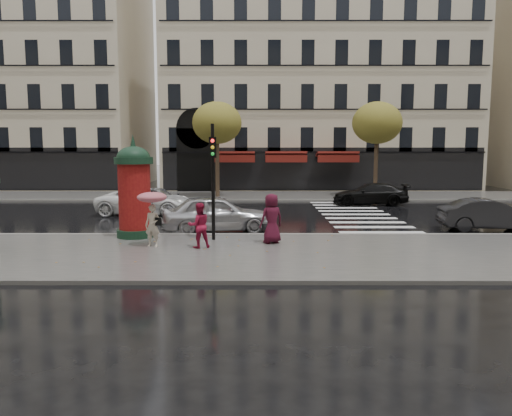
{
  "coord_description": "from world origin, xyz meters",
  "views": [
    {
      "loc": [
        0.72,
        -16.66,
        3.61
      ],
      "look_at": [
        0.7,
        1.5,
        1.35
      ],
      "focal_mm": 35.0,
      "sensor_mm": 36.0,
      "label": 1
    }
  ],
  "objects_px": {
    "morris_column": "(134,188)",
    "woman_umbrella": "(152,209)",
    "traffic_light": "(213,170)",
    "woman_red": "(199,225)",
    "car_darkgrey": "(489,215)",
    "car_silver": "(217,213)",
    "car_white": "(146,201)",
    "man_burgundy": "(272,218)",
    "car_black": "(370,194)",
    "car_far_silver": "(144,198)"
  },
  "relations": [
    {
      "from": "morris_column",
      "to": "car_darkgrey",
      "type": "bearing_deg",
      "value": 8.32
    },
    {
      "from": "car_darkgrey",
      "to": "car_black",
      "type": "relative_size",
      "value": 0.9
    },
    {
      "from": "woman_umbrella",
      "to": "woman_red",
      "type": "relative_size",
      "value": 1.26
    },
    {
      "from": "morris_column",
      "to": "car_darkgrey",
      "type": "height_order",
      "value": "morris_column"
    },
    {
      "from": "car_white",
      "to": "car_silver",
      "type": "bearing_deg",
      "value": -136.38
    },
    {
      "from": "woman_umbrella",
      "to": "car_silver",
      "type": "height_order",
      "value": "woman_umbrella"
    },
    {
      "from": "car_far_silver",
      "to": "woman_red",
      "type": "bearing_deg",
      "value": 29.33
    },
    {
      "from": "car_black",
      "to": "woman_umbrella",
      "type": "bearing_deg",
      "value": -32.2
    },
    {
      "from": "woman_red",
      "to": "car_darkgrey",
      "type": "relative_size",
      "value": 0.38
    },
    {
      "from": "morris_column",
      "to": "car_white",
      "type": "height_order",
      "value": "morris_column"
    },
    {
      "from": "car_far_silver",
      "to": "car_silver",
      "type": "bearing_deg",
      "value": 40.68
    },
    {
      "from": "woman_red",
      "to": "morris_column",
      "type": "height_order",
      "value": "morris_column"
    },
    {
      "from": "traffic_light",
      "to": "car_far_silver",
      "type": "xyz_separation_m",
      "value": [
        -4.77,
        9.76,
        -2.05
      ]
    },
    {
      "from": "woman_red",
      "to": "car_darkgrey",
      "type": "bearing_deg",
      "value": 179.83
    },
    {
      "from": "traffic_light",
      "to": "car_white",
      "type": "bearing_deg",
      "value": 118.53
    },
    {
      "from": "traffic_light",
      "to": "car_darkgrey",
      "type": "distance_m",
      "value": 12.14
    },
    {
      "from": "woman_red",
      "to": "morris_column",
      "type": "bearing_deg",
      "value": -57.9
    },
    {
      "from": "man_burgundy",
      "to": "car_darkgrey",
      "type": "bearing_deg",
      "value": 172.21
    },
    {
      "from": "car_silver",
      "to": "car_far_silver",
      "type": "relative_size",
      "value": 1.16
    },
    {
      "from": "car_white",
      "to": "car_far_silver",
      "type": "xyz_separation_m",
      "value": [
        -0.57,
        2.05,
        -0.04
      ]
    },
    {
      "from": "man_burgundy",
      "to": "car_black",
      "type": "distance_m",
      "value": 14.47
    },
    {
      "from": "car_silver",
      "to": "woman_umbrella",
      "type": "bearing_deg",
      "value": 144.44
    },
    {
      "from": "woman_umbrella",
      "to": "car_black",
      "type": "xyz_separation_m",
      "value": [
        10.68,
        13.52,
        -0.76
      ]
    },
    {
      "from": "man_burgundy",
      "to": "traffic_light",
      "type": "relative_size",
      "value": 0.42
    },
    {
      "from": "woman_red",
      "to": "morris_column",
      "type": "relative_size",
      "value": 0.4
    },
    {
      "from": "morris_column",
      "to": "woman_umbrella",
      "type": "bearing_deg",
      "value": -60.49
    },
    {
      "from": "car_white",
      "to": "woman_umbrella",
      "type": "bearing_deg",
      "value": -160.82
    },
    {
      "from": "morris_column",
      "to": "traffic_light",
      "type": "xyz_separation_m",
      "value": [
        3.08,
        -0.68,
        0.73
      ]
    },
    {
      "from": "car_darkgrey",
      "to": "car_black",
      "type": "bearing_deg",
      "value": 21.8
    },
    {
      "from": "man_burgundy",
      "to": "car_silver",
      "type": "distance_m",
      "value": 3.81
    },
    {
      "from": "car_silver",
      "to": "car_darkgrey",
      "type": "distance_m",
      "value": 11.71
    },
    {
      "from": "car_darkgrey",
      "to": "car_white",
      "type": "xyz_separation_m",
      "value": [
        -15.82,
        4.88,
        0.04
      ]
    },
    {
      "from": "woman_red",
      "to": "woman_umbrella",
      "type": "bearing_deg",
      "value": -28.04
    },
    {
      "from": "woman_umbrella",
      "to": "car_far_silver",
      "type": "height_order",
      "value": "woman_umbrella"
    },
    {
      "from": "woman_umbrella",
      "to": "car_white",
      "type": "xyz_separation_m",
      "value": [
        -2.18,
        8.92,
        -0.71
      ]
    },
    {
      "from": "man_burgundy",
      "to": "traffic_light",
      "type": "xyz_separation_m",
      "value": [
        -2.15,
        0.6,
        1.71
      ]
    },
    {
      "from": "woman_red",
      "to": "traffic_light",
      "type": "bearing_deg",
      "value": -124.23
    },
    {
      "from": "woman_umbrella",
      "to": "car_darkgrey",
      "type": "height_order",
      "value": "woman_umbrella"
    },
    {
      "from": "man_burgundy",
      "to": "car_black",
      "type": "bearing_deg",
      "value": -144.47
    },
    {
      "from": "woman_umbrella",
      "to": "morris_column",
      "type": "distance_m",
      "value": 2.25
    },
    {
      "from": "car_silver",
      "to": "car_white",
      "type": "bearing_deg",
      "value": 30.27
    },
    {
      "from": "car_far_silver",
      "to": "woman_umbrella",
      "type": "bearing_deg",
      "value": 22.0
    },
    {
      "from": "morris_column",
      "to": "car_far_silver",
      "type": "xyz_separation_m",
      "value": [
        -1.68,
        9.08,
        -1.33
      ]
    },
    {
      "from": "traffic_light",
      "to": "car_black",
      "type": "relative_size",
      "value": 0.94
    },
    {
      "from": "woman_red",
      "to": "man_burgundy",
      "type": "height_order",
      "value": "man_burgundy"
    },
    {
      "from": "traffic_light",
      "to": "car_silver",
      "type": "distance_m",
      "value": 3.15
    },
    {
      "from": "car_darkgrey",
      "to": "car_white",
      "type": "distance_m",
      "value": 16.55
    },
    {
      "from": "car_darkgrey",
      "to": "car_far_silver",
      "type": "distance_m",
      "value": 17.79
    },
    {
      "from": "woman_umbrella",
      "to": "woman_red",
      "type": "height_order",
      "value": "woman_umbrella"
    },
    {
      "from": "morris_column",
      "to": "car_far_silver",
      "type": "relative_size",
      "value": 0.99
    }
  ]
}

